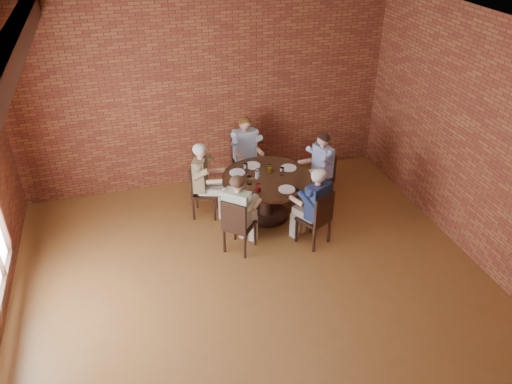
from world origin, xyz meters
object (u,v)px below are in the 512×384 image
object	(u,v)px
chair_c	(200,188)
chair_e	(318,217)
diner_a	(320,168)
chair_b	(245,158)
diner_c	(204,181)
smartphone	(295,189)
dining_table	(267,189)
chair_d	(237,224)
diner_e	(314,207)
diner_b	(246,153)
diner_d	(239,213)
chair_a	(323,175)

from	to	relation	value
chair_c	chair_e	distance (m)	2.03
diner_a	chair_b	size ratio (longest dim) A/B	1.37
diner_c	chair_c	bearing A→B (deg)	90.00
smartphone	dining_table	bearing A→B (deg)	103.86
chair_d	smartphone	size ratio (longest dim) A/B	6.32
chair_e	smartphone	xyz separation A→B (m)	(-0.20, 0.47, 0.25)
diner_e	smartphone	bearing A→B (deg)	-96.18
diner_c	chair_e	bearing A→B (deg)	-111.65
chair_b	diner_c	world-z (taller)	diner_c
chair_c	diner_e	xyz separation A→B (m)	(1.51, -1.24, 0.15)
chair_c	diner_c	bearing A→B (deg)	-90.00
diner_a	chair_d	distance (m)	1.99
diner_e	dining_table	bearing A→B (deg)	-90.00
diner_b	chair_c	bearing A→B (deg)	-146.72
diner_c	diner_d	world-z (taller)	diner_c
dining_table	chair_e	xyz separation A→B (m)	(0.51, -0.95, -0.03)
diner_a	diner_b	xyz separation A→B (m)	(-1.06, 0.86, 0.03)
chair_c	diner_a	bearing A→B (deg)	-74.43
diner_d	chair_a	bearing A→B (deg)	-109.07
chair_a	chair_c	size ratio (longest dim) A/B	0.98
diner_b	diner_d	xyz separation A→B (m)	(-0.59, -1.81, -0.02)
diner_c	diner_e	world-z (taller)	same
diner_a	chair_e	bearing A→B (deg)	-35.67
dining_table	diner_a	bearing A→B (deg)	12.62
chair_a	diner_b	xyz separation A→B (m)	(-1.14, 0.84, 0.17)
smartphone	diner_b	bearing A→B (deg)	83.97
chair_a	diner_c	distance (m)	2.05
dining_table	chair_d	world-z (taller)	chair_d
chair_a	diner_a	size ratio (longest dim) A/B	0.71
diner_b	diner_c	xyz separation A→B (m)	(-0.90, -0.74, -0.01)
chair_a	diner_a	world-z (taller)	diner_a
chair_d	diner_d	world-z (taller)	diner_d
dining_table	chair_d	size ratio (longest dim) A/B	1.59
chair_a	dining_table	bearing A→B (deg)	-90.00
chair_c	chair_a	bearing A→B (deg)	-73.83
dining_table	diner_d	xyz separation A→B (m)	(-0.65, -0.73, 0.11)
chair_a	diner_d	distance (m)	1.99
dining_table	smartphone	xyz separation A→B (m)	(0.31, -0.47, 0.23)
chair_c	diner_d	xyz separation A→B (m)	(0.39, -1.10, 0.14)
dining_table	diner_e	size ratio (longest dim) A/B	1.11
diner_a	diner_d	world-z (taller)	diner_d
diner_a	smartphone	bearing A→B (deg)	-57.60
chair_b	diner_d	distance (m)	1.99
chair_a	chair_b	world-z (taller)	chair_b
diner_c	chair_d	distance (m)	1.17
dining_table	diner_d	world-z (taller)	diner_d
chair_e	diner_c	bearing A→B (deg)	-69.52
dining_table	diner_b	bearing A→B (deg)	92.94
diner_d	dining_table	bearing A→B (deg)	-90.00
chair_d	chair_a	bearing A→B (deg)	-108.35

